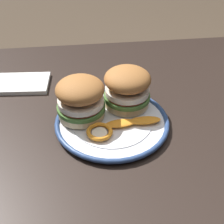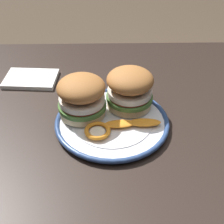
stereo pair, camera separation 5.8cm
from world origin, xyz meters
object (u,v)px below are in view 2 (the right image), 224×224
(dining_table, at_px, (128,143))
(sandwich_half_right, at_px, (132,88))
(sandwich_half_left, at_px, (82,96))
(dinner_plate, at_px, (112,122))

(dining_table, bearing_deg, sandwich_half_right, 55.55)
(dining_table, height_order, sandwich_half_left, sandwich_half_left)
(sandwich_half_right, bearing_deg, sandwich_half_left, -165.34)
(dinner_plate, xyz_separation_m, sandwich_half_left, (-0.07, 0.03, 0.06))
(dining_table, distance_m, sandwich_half_left, 0.22)
(dining_table, height_order, sandwich_half_right, sandwich_half_right)
(sandwich_half_right, bearing_deg, dining_table, -124.45)
(sandwich_half_left, xyz_separation_m, sandwich_half_right, (0.12, 0.03, 0.00))
(dinner_plate, height_order, sandwich_half_right, sandwich_half_right)
(dining_table, relative_size, sandwich_half_left, 8.31)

